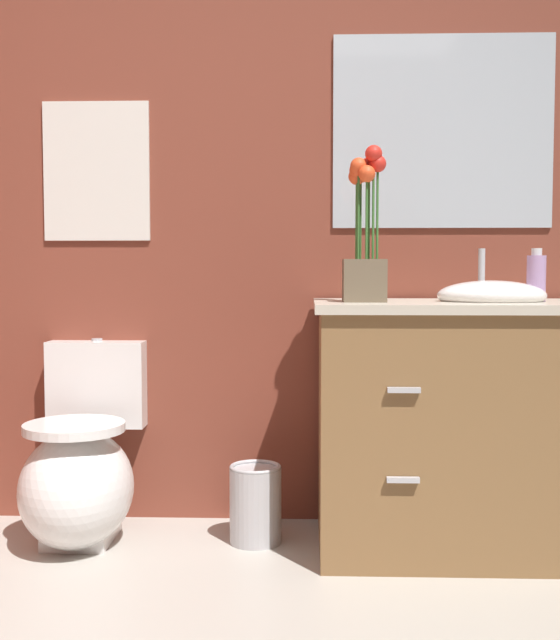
% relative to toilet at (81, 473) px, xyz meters
% --- Properties ---
extents(wall_back, '(3.92, 0.05, 2.50)m').
position_rel_toilet_xyz_m(wall_back, '(0.73, 0.30, 1.01)').
color(wall_back, brown).
rests_on(wall_back, ground_plane).
extents(toilet, '(0.38, 0.59, 0.69)m').
position_rel_toilet_xyz_m(toilet, '(0.00, 0.00, 0.00)').
color(toilet, white).
rests_on(toilet, ground_plane).
extents(vanity_cabinet, '(0.94, 0.56, 1.02)m').
position_rel_toilet_xyz_m(vanity_cabinet, '(1.28, -0.03, 0.19)').
color(vanity_cabinet, brown).
rests_on(vanity_cabinet, ground_plane).
extents(flower_vase, '(0.14, 0.14, 0.51)m').
position_rel_toilet_xyz_m(flower_vase, '(0.97, -0.06, 0.80)').
color(flower_vase, brown).
rests_on(flower_vase, vanity_cabinet).
extents(soap_bottle, '(0.06, 0.06, 0.18)m').
position_rel_toilet_xyz_m(soap_bottle, '(1.54, -0.03, 0.68)').
color(soap_bottle, '#B28CBF').
rests_on(soap_bottle, vanity_cabinet).
extents(trash_bin, '(0.18, 0.18, 0.27)m').
position_rel_toilet_xyz_m(trash_bin, '(0.61, 0.01, -0.11)').
color(trash_bin, '#B7B7BC').
rests_on(trash_bin, ground_plane).
extents(wall_poster, '(0.40, 0.01, 0.51)m').
position_rel_toilet_xyz_m(wall_poster, '(-0.00, 0.27, 1.07)').
color(wall_poster, silver).
extents(wall_mirror, '(0.80, 0.01, 0.70)m').
position_rel_toilet_xyz_m(wall_mirror, '(1.28, 0.27, 1.21)').
color(wall_mirror, '#B2BCC6').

